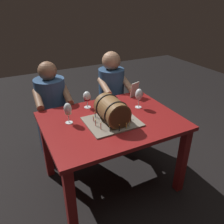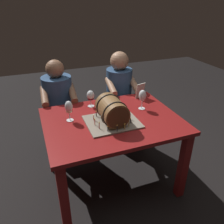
# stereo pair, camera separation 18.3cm
# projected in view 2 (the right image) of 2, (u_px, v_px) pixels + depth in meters

# --- Properties ---
(ground_plane) EXTENTS (8.00, 8.00, 0.00)m
(ground_plane) POSITION_uv_depth(u_px,v_px,m) (112.00, 180.00, 2.34)
(ground_plane) COLOR black
(dining_table) EXTENTS (1.19, 0.90, 0.73)m
(dining_table) POSITION_uv_depth(u_px,v_px,m) (112.00, 130.00, 2.06)
(dining_table) COLOR maroon
(dining_table) RESTS_ON ground
(barrel_cake) EXTENTS (0.44, 0.37, 0.23)m
(barrel_cake) POSITION_uv_depth(u_px,v_px,m) (112.00, 112.00, 1.91)
(barrel_cake) COLOR gray
(barrel_cake) RESTS_ON dining_table
(wine_glass_red) EXTENTS (0.07, 0.07, 0.17)m
(wine_glass_red) POSITION_uv_depth(u_px,v_px,m) (91.00, 96.00, 2.18)
(wine_glass_red) COLOR white
(wine_glass_red) RESTS_ON dining_table
(wine_glass_white) EXTENTS (0.07, 0.07, 0.19)m
(wine_glass_white) POSITION_uv_depth(u_px,v_px,m) (69.00, 108.00, 1.93)
(wine_glass_white) COLOR white
(wine_glass_white) RESTS_ON dining_table
(wine_glass_empty) EXTENTS (0.07, 0.07, 0.19)m
(wine_glass_empty) POSITION_uv_depth(u_px,v_px,m) (142.00, 96.00, 2.13)
(wine_glass_empty) COLOR white
(wine_glass_empty) RESTS_ON dining_table
(menu_card) EXTENTS (0.11, 0.05, 0.16)m
(menu_card) POSITION_uv_depth(u_px,v_px,m) (140.00, 91.00, 2.38)
(menu_card) COLOR silver
(menu_card) RESTS_ON dining_table
(person_seated_left) EXTENTS (0.37, 0.47, 1.11)m
(person_seated_left) POSITION_uv_depth(u_px,v_px,m) (60.00, 113.00, 2.59)
(person_seated_left) COLOR #1B2D46
(person_seated_left) RESTS_ON ground
(person_seated_right) EXTENTS (0.37, 0.47, 1.14)m
(person_seated_right) POSITION_uv_depth(u_px,v_px,m) (119.00, 103.00, 2.81)
(person_seated_right) COLOR #1B2D46
(person_seated_right) RESTS_ON ground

